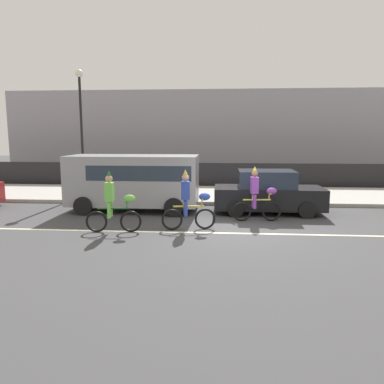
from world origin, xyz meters
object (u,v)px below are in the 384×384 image
parade_cyclist_lime (114,205)px  parked_car_black (268,193)px  parade_cyclist_cobalt (189,203)px  parade_cyclist_purple (257,197)px  parked_van_grey (136,178)px  street_lamp_post (81,113)px

parade_cyclist_lime → parked_car_black: bearing=33.0°
parade_cyclist_lime → parked_car_black: (5.06, 3.28, -0.06)m
parade_cyclist_cobalt → parade_cyclist_purple: size_ratio=1.00×
parade_cyclist_purple → parked_car_black: bearing=69.5°
parked_van_grey → parked_car_black: 5.16m
parked_car_black → street_lamp_post: 9.72m
parade_cyclist_lime → parade_cyclist_purple: size_ratio=1.00×
parade_cyclist_cobalt → parked_car_black: (2.78, 2.78, -0.06)m
parade_cyclist_cobalt → street_lamp_post: street_lamp_post is taller
parade_cyclist_cobalt → parked_car_black: size_ratio=0.47×
parade_cyclist_cobalt → parade_cyclist_purple: bearing=31.2°
parade_cyclist_cobalt → street_lamp_post: (-5.72, 6.24, 3.15)m
parade_cyclist_purple → parade_cyclist_cobalt: bearing=-148.8°
parade_cyclist_lime → parade_cyclist_cobalt: bearing=12.4°
parade_cyclist_lime → parade_cyclist_purple: same height
parade_cyclist_lime → parade_cyclist_cobalt: size_ratio=1.00×
parade_cyclist_purple → street_lamp_post: size_ratio=0.33×
parade_cyclist_cobalt → street_lamp_post: bearing=132.5°
parade_cyclist_purple → parked_van_grey: (-4.60, 1.48, 0.44)m
parade_cyclist_cobalt → parked_car_black: parade_cyclist_cobalt is taller
parade_cyclist_lime → parade_cyclist_purple: 4.90m
parked_van_grey → street_lamp_post: bearing=134.8°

